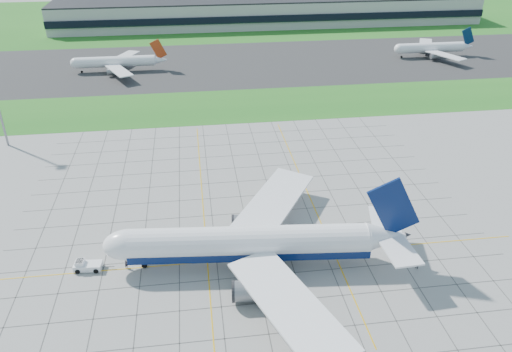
{
  "coord_description": "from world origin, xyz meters",
  "views": [
    {
      "loc": [
        -10.94,
        -87.7,
        68.66
      ],
      "look_at": [
        3.85,
        21.97,
        7.0
      ],
      "focal_mm": 35.0,
      "sensor_mm": 36.0,
      "label": 1
    }
  ],
  "objects_px": {
    "crew_far": "(417,266)",
    "crew_near": "(126,264)",
    "airliner": "(252,243)",
    "distant_jet_2": "(432,48)",
    "pushback_tug": "(87,265)",
    "distant_jet_1": "(117,62)"
  },
  "relations": [
    {
      "from": "crew_near",
      "to": "distant_jet_2",
      "type": "bearing_deg",
      "value": 10.68
    },
    {
      "from": "airliner",
      "to": "distant_jet_2",
      "type": "bearing_deg",
      "value": 58.91
    },
    {
      "from": "crew_near",
      "to": "airliner",
      "type": "bearing_deg",
      "value": -41.65
    },
    {
      "from": "airliner",
      "to": "pushback_tug",
      "type": "xyz_separation_m",
      "value": [
        -34.74,
        3.05,
        -4.62
      ]
    },
    {
      "from": "airliner",
      "to": "pushback_tug",
      "type": "distance_m",
      "value": 35.18
    },
    {
      "from": "crew_near",
      "to": "pushback_tug",
      "type": "bearing_deg",
      "value": 139.01
    },
    {
      "from": "pushback_tug",
      "to": "crew_far",
      "type": "distance_m",
      "value": 69.91
    },
    {
      "from": "crew_near",
      "to": "distant_jet_1",
      "type": "xyz_separation_m",
      "value": [
        -16.4,
        141.54,
        3.51
      ]
    },
    {
      "from": "crew_far",
      "to": "distant_jet_1",
      "type": "relative_size",
      "value": 0.04
    },
    {
      "from": "crew_far",
      "to": "distant_jet_1",
      "type": "bearing_deg",
      "value": 165.48
    },
    {
      "from": "airliner",
      "to": "crew_far",
      "type": "xyz_separation_m",
      "value": [
        34.56,
        -6.13,
        -4.78
      ]
    },
    {
      "from": "airliner",
      "to": "crew_near",
      "type": "bearing_deg",
      "value": 180.0
    },
    {
      "from": "pushback_tug",
      "to": "distant_jet_2",
      "type": "height_order",
      "value": "distant_jet_2"
    },
    {
      "from": "pushback_tug",
      "to": "crew_near",
      "type": "height_order",
      "value": "pushback_tug"
    },
    {
      "from": "crew_near",
      "to": "crew_far",
      "type": "bearing_deg",
      "value": -44.43
    },
    {
      "from": "airliner",
      "to": "distant_jet_1",
      "type": "relative_size",
      "value": 1.55
    },
    {
      "from": "airliner",
      "to": "crew_near",
      "type": "relative_size",
      "value": 33.85
    },
    {
      "from": "pushback_tug",
      "to": "distant_jet_1",
      "type": "bearing_deg",
      "value": 98.47
    },
    {
      "from": "airliner",
      "to": "crew_near",
      "type": "xyz_separation_m",
      "value": [
        -26.47,
        2.4,
        -4.68
      ]
    },
    {
      "from": "airliner",
      "to": "crew_near",
      "type": "height_order",
      "value": "airliner"
    },
    {
      "from": "crew_far",
      "to": "distant_jet_2",
      "type": "height_order",
      "value": "distant_jet_2"
    },
    {
      "from": "crew_far",
      "to": "crew_near",
      "type": "bearing_deg",
      "value": -139.77
    }
  ]
}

